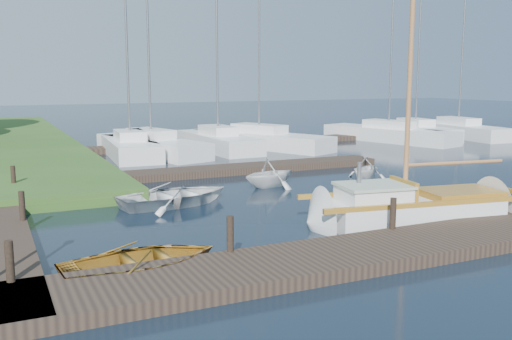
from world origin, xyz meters
name	(u,v)px	position (x,y,z in m)	size (l,w,h in m)	color
ground	(256,207)	(0.00, 0.00, 0.00)	(160.00, 160.00, 0.00)	black
near_dock	(368,252)	(0.00, -6.00, 0.15)	(18.00, 2.20, 0.30)	#2E231D
far_dock	(234,169)	(2.00, 6.50, 0.15)	(14.00, 1.60, 0.30)	#2E231D
pontoon	(290,140)	(10.00, 16.00, 0.15)	(30.00, 1.60, 0.30)	#2E231D
mooring_post_0	(10,261)	(-7.50, -5.00, 0.70)	(0.16, 0.16, 0.80)	black
mooring_post_1	(230,234)	(-3.00, -5.00, 0.70)	(0.16, 0.16, 0.80)	black
mooring_post_2	(393,213)	(1.50, -5.00, 0.70)	(0.16, 0.16, 0.80)	black
mooring_post_4	(22,206)	(-7.00, 0.00, 0.70)	(0.16, 0.16, 0.80)	black
mooring_post_5	(13,177)	(-7.00, 5.00, 0.70)	(0.16, 0.16, 0.80)	black
sailboat	(415,211)	(3.28, -3.81, 0.34)	(7.37, 3.06, 9.83)	white
dinghy	(142,256)	(-4.91, -4.67, 0.35)	(2.44, 3.41, 0.71)	#976116
tender_a	(175,193)	(-2.26, 1.42, 0.39)	(2.71, 3.80, 0.79)	white
tender_b	(270,171)	(1.96, 2.89, 0.61)	(2.00, 2.32, 1.22)	white
tender_d	(366,166)	(6.34, 2.75, 0.53)	(1.75, 2.02, 1.07)	white
marina_boat_0	(130,146)	(-0.91, 13.64, 0.58)	(2.69, 7.24, 11.69)	white
marina_boat_1	(151,144)	(0.31, 13.98, 0.57)	(4.47, 8.83, 10.83)	white
marina_boat_2	(218,140)	(4.36, 14.37, 0.58)	(2.49, 7.88, 12.35)	white
marina_boat_3	(259,138)	(7.02, 14.40, 0.58)	(5.93, 9.74, 12.57)	white
marina_boat_5	(388,133)	(16.18, 13.78, 0.57)	(4.68, 9.67, 11.52)	white
marina_boat_6	(415,131)	(18.87, 14.28, 0.57)	(2.74, 7.30, 9.80)	white
marina_boat_7	(458,129)	(22.42, 13.93, 0.57)	(2.80, 8.74, 10.76)	white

